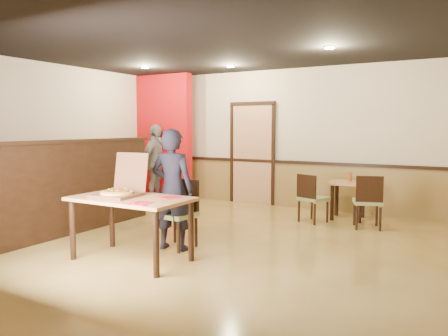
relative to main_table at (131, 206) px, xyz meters
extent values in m
plane|color=tan|center=(0.30, 0.90, -0.67)|extent=(7.00, 7.00, 0.00)
plane|color=black|center=(0.30, 0.90, 2.13)|extent=(7.00, 7.00, 0.00)
plane|color=beige|center=(0.30, 4.40, 0.73)|extent=(7.00, 0.00, 7.00)
plane|color=beige|center=(-3.20, 0.90, 0.73)|extent=(0.00, 7.00, 7.00)
cube|color=olive|center=(0.30, 4.37, -0.22)|extent=(7.00, 0.04, 0.90)
cube|color=black|center=(0.30, 4.35, 0.25)|extent=(7.00, 0.06, 0.06)
cube|color=tan|center=(-0.50, 4.36, 0.38)|extent=(0.90, 0.06, 2.10)
cube|color=black|center=(-1.70, 0.70, 0.03)|extent=(0.14, 3.00, 1.40)
cube|color=black|center=(-1.70, 0.70, 0.75)|extent=(0.20, 3.10, 0.05)
cube|color=#B10C11|center=(-2.60, 3.90, 0.73)|extent=(1.60, 0.20, 2.78)
cylinder|color=#FFE5B2|center=(-2.00, 2.70, 2.11)|extent=(0.14, 0.14, 0.02)
cylinder|color=#FFE5B2|center=(-0.50, 3.40, 2.11)|extent=(0.14, 0.14, 0.02)
cylinder|color=#FFE5B2|center=(1.70, 2.40, 2.11)|extent=(0.14, 0.14, 0.02)
cube|color=tan|center=(0.00, 0.00, 0.09)|extent=(1.46, 0.84, 0.04)
cylinder|color=black|center=(-0.65, -0.34, -0.30)|extent=(0.07, 0.07, 0.74)
cylinder|color=black|center=(-0.65, 0.34, -0.30)|extent=(0.07, 0.07, 0.74)
cylinder|color=black|center=(0.65, -0.34, -0.30)|extent=(0.07, 0.07, 0.74)
cylinder|color=black|center=(0.65, 0.34, -0.30)|extent=(0.07, 0.07, 0.74)
cube|color=olive|center=(0.15, 0.73, -0.22)|extent=(0.48, 0.48, 0.06)
cube|color=black|center=(0.16, 0.93, 0.03)|extent=(0.44, 0.07, 0.43)
cylinder|color=black|center=(-0.05, 0.55, -0.48)|extent=(0.04, 0.04, 0.40)
cylinder|color=black|center=(-0.03, 0.93, -0.48)|extent=(0.04, 0.04, 0.40)
cylinder|color=black|center=(0.32, 0.53, -0.48)|extent=(0.04, 0.04, 0.40)
cylinder|color=black|center=(0.35, 0.90, -0.48)|extent=(0.04, 0.04, 0.40)
cube|color=olive|center=(1.24, 3.19, -0.26)|extent=(0.53, 0.53, 0.05)
cube|color=black|center=(1.18, 3.02, -0.04)|extent=(0.38, 0.17, 0.39)
cylinder|color=black|center=(1.46, 3.29, -0.49)|extent=(0.04, 0.04, 0.36)
cylinder|color=black|center=(1.34, 2.97, -0.49)|extent=(0.04, 0.04, 0.36)
cylinder|color=black|center=(1.14, 3.41, -0.49)|extent=(0.04, 0.04, 0.36)
cylinder|color=black|center=(1.02, 3.09, -0.49)|extent=(0.04, 0.04, 0.36)
cube|color=olive|center=(2.14, 3.19, -0.24)|extent=(0.55, 0.55, 0.06)
cube|color=black|center=(2.21, 3.01, -0.01)|extent=(0.40, 0.17, 0.41)
cylinder|color=black|center=(2.25, 3.42, -0.49)|extent=(0.04, 0.04, 0.37)
cylinder|color=black|center=(2.37, 3.08, -0.49)|extent=(0.04, 0.04, 0.37)
cylinder|color=black|center=(1.92, 3.30, -0.49)|extent=(0.04, 0.04, 0.37)
cylinder|color=black|center=(2.03, 2.97, -0.49)|extent=(0.04, 0.04, 0.37)
cube|color=tan|center=(1.69, 3.74, -0.02)|extent=(0.68, 0.68, 0.04)
cylinder|color=black|center=(1.48, 3.49, -0.36)|extent=(0.07, 0.07, 0.63)
cylinder|color=black|center=(1.44, 3.95, -0.36)|extent=(0.07, 0.07, 0.63)
cylinder|color=black|center=(1.95, 3.54, -0.36)|extent=(0.07, 0.07, 0.63)
cylinder|color=black|center=(1.90, 4.00, -0.36)|extent=(0.07, 0.07, 0.63)
imported|color=black|center=(0.15, 0.65, 0.13)|extent=(0.65, 0.50, 1.61)
imported|color=gray|center=(-2.54, 3.64, 0.17)|extent=(0.56, 1.04, 1.69)
cube|color=brown|center=(-0.18, -0.05, 0.13)|extent=(0.53, 0.53, 0.04)
cube|color=brown|center=(-0.20, 0.24, 0.39)|extent=(0.50, 0.14, 0.49)
cylinder|color=#F7B059|center=(-0.18, -0.05, 0.16)|extent=(0.46, 0.46, 0.03)
cube|color=red|center=(0.38, -0.28, 0.11)|extent=(0.28, 0.28, 0.01)
cylinder|color=silver|center=(0.35, -0.28, 0.12)|extent=(0.04, 0.21, 0.01)
cube|color=silver|center=(0.41, -0.28, 0.12)|extent=(0.05, 0.22, 0.00)
cube|color=red|center=(0.42, 0.22, 0.11)|extent=(0.27, 0.27, 0.00)
cylinder|color=silver|center=(0.39, 0.22, 0.12)|extent=(0.06, 0.18, 0.01)
cube|color=silver|center=(0.45, 0.22, 0.12)|extent=(0.07, 0.20, 0.00)
cylinder|color=brown|center=(1.71, 3.80, 0.08)|extent=(0.06, 0.06, 0.16)
camera|label=1|loc=(3.60, -3.98, 0.97)|focal=35.00mm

